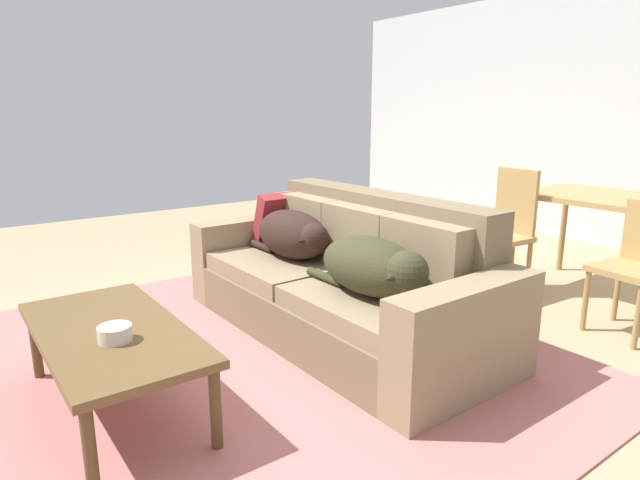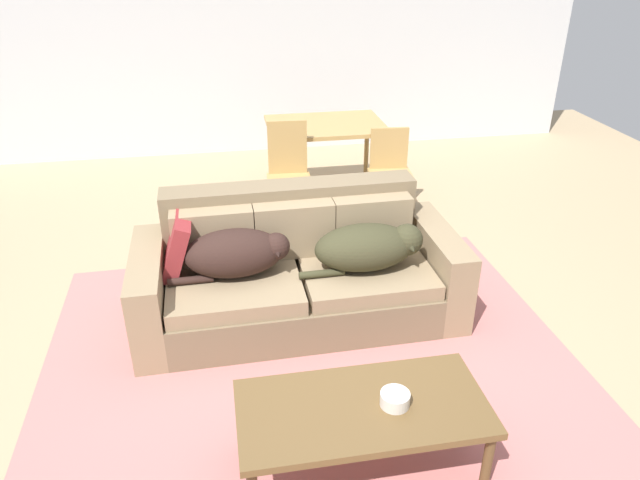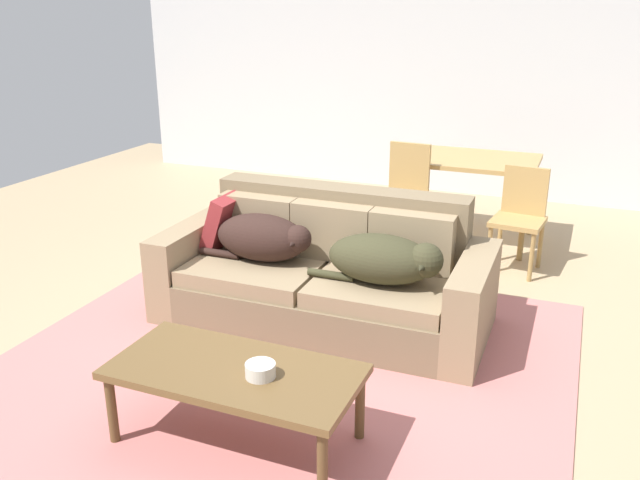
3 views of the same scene
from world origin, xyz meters
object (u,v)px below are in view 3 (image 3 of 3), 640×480
object	(u,v)px
dining_chair_near_right	(520,214)
dog_on_left_cushion	(264,238)
couch	(326,275)
throw_pillow_by_left_arm	(225,222)
coffee_table	(235,376)
dog_on_right_cushion	(386,259)
bowl_on_coffee_table	(260,370)
dining_chair_near_left	(405,195)
dining_table	(472,167)

from	to	relation	value
dining_chair_near_right	dog_on_left_cushion	bearing A→B (deg)	-127.52
couch	throw_pillow_by_left_arm	bearing A→B (deg)	176.59
coffee_table	dog_on_left_cushion	bearing A→B (deg)	111.02
couch	dog_on_right_cushion	bearing A→B (deg)	-21.33
throw_pillow_by_left_arm	dog_on_left_cushion	bearing A→B (deg)	-20.95
bowl_on_coffee_table	dining_chair_near_right	world-z (taller)	dining_chair_near_right
throw_pillow_by_left_arm	bowl_on_coffee_table	distance (m)	1.89
dog_on_right_cushion	dining_chair_near_right	xyz separation A→B (m)	(0.64, 1.67, -0.10)
coffee_table	dining_chair_near_right	distance (m)	3.14
throw_pillow_by_left_arm	dining_chair_near_left	world-z (taller)	dining_chair_near_left
dining_chair_near_left	dining_table	bearing A→B (deg)	55.62
coffee_table	dining_chair_near_left	xyz separation A→B (m)	(0.03, 2.96, 0.16)
couch	throw_pillow_by_left_arm	xyz separation A→B (m)	(-0.81, 0.04, 0.28)
dining_table	dining_chair_near_left	size ratio (longest dim) A/B	1.19
couch	throw_pillow_by_left_arm	world-z (taller)	couch
bowl_on_coffee_table	dining_table	size ratio (longest dim) A/B	0.13
dog_on_left_cushion	dining_table	size ratio (longest dim) A/B	0.71
couch	bowl_on_coffee_table	xyz separation A→B (m)	(0.27, -1.51, 0.13)
dog_on_right_cushion	dining_table	world-z (taller)	dining_table
couch	dining_chair_near_right	world-z (taller)	couch
throw_pillow_by_left_arm	dining_chair_near_left	distance (m)	1.72
dog_on_left_cushion	throw_pillow_by_left_arm	world-z (taller)	throw_pillow_by_left_arm
dog_on_left_cushion	coffee_table	distance (m)	1.48
dog_on_right_cushion	dining_chair_near_left	distance (m)	1.69
dog_on_left_cushion	dining_chair_near_left	xyz separation A→B (m)	(0.55, 1.59, -0.05)
bowl_on_coffee_table	dining_chair_near_right	xyz separation A→B (m)	(0.85, 2.99, 0.02)
throw_pillow_by_left_arm	bowl_on_coffee_table	xyz separation A→B (m)	(1.08, -1.54, -0.15)
throw_pillow_by_left_arm	dining_chair_near_left	bearing A→B (deg)	56.42
couch	dining_chair_near_left	distance (m)	1.49
dining_chair_near_right	couch	bearing A→B (deg)	-120.69
dog_on_left_cushion	dog_on_right_cushion	xyz separation A→B (m)	(0.89, -0.06, -0.00)
dog_on_left_cushion	bowl_on_coffee_table	world-z (taller)	dog_on_left_cushion
bowl_on_coffee_table	couch	bearing A→B (deg)	99.99
couch	coffee_table	size ratio (longest dim) A/B	1.82
dining_chair_near_right	dog_on_right_cushion	bearing A→B (deg)	-104.87
dog_on_left_cushion	dining_table	distance (m)	2.41
dog_on_left_cushion	dog_on_right_cushion	size ratio (longest dim) A/B	0.94
bowl_on_coffee_table	dining_chair_near_left	xyz separation A→B (m)	(-0.13, 2.98, 0.08)
dog_on_right_cushion	bowl_on_coffee_table	size ratio (longest dim) A/B	5.89
dog_on_right_cushion	throw_pillow_by_left_arm	xyz separation A→B (m)	(-1.29, 0.21, 0.03)
dining_chair_near_left	coffee_table	bearing A→B (deg)	-87.07
bowl_on_coffee_table	dog_on_left_cushion	bearing A→B (deg)	116.10
couch	dining_chair_near_left	bearing A→B (deg)	83.83
dining_table	dog_on_left_cushion	bearing A→B (deg)	-114.93
couch	dining_chair_near_right	size ratio (longest dim) A/B	2.67
bowl_on_coffee_table	dining_chair_near_left	world-z (taller)	dining_chair_near_left
couch	coffee_table	world-z (taller)	couch
dog_on_left_cushion	coffee_table	xyz separation A→B (m)	(0.53, -1.37, -0.21)
bowl_on_coffee_table	throw_pillow_by_left_arm	bearing A→B (deg)	124.99
bowl_on_coffee_table	dining_chair_near_left	size ratio (longest dim) A/B	0.15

